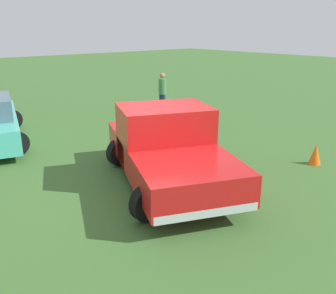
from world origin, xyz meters
TOP-DOWN VIEW (x-y plane):
  - ground_plane at (0.00, 0.00)m, footprint 80.00×80.00m
  - pickup_truck at (-0.54, 0.16)m, footprint 3.71×5.10m
  - person_visitor at (-5.04, -5.41)m, footprint 0.33×0.34m
  - traffic_cone at (-4.28, 1.83)m, footprint 0.32×0.32m

SIDE VIEW (x-z plane):
  - ground_plane at x=0.00m, z-range 0.00..0.00m
  - traffic_cone at x=-4.28m, z-range 0.00..0.55m
  - pickup_truck at x=-0.54m, z-range 0.02..1.80m
  - person_visitor at x=-5.04m, z-range 0.11..1.80m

